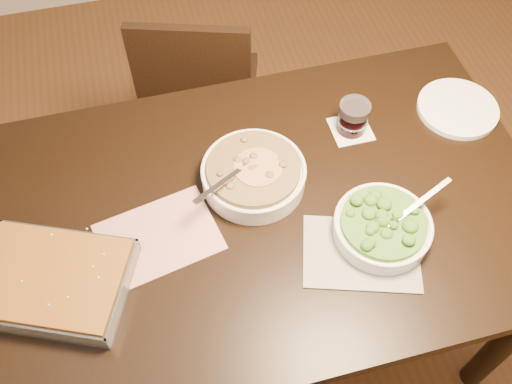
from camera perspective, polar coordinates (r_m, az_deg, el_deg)
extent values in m
plane|color=#4F3316|center=(2.10, 0.97, -12.67)|extent=(4.00, 4.00, 0.00)
cube|color=black|center=(1.45, 1.36, -1.71)|extent=(1.40, 0.90, 0.04)
cube|color=black|center=(1.51, 1.31, -3.16)|extent=(1.26, 0.76, 0.08)
cylinder|color=black|center=(1.85, 23.90, -13.25)|extent=(0.07, 0.07, 0.71)
cylinder|color=black|center=(1.99, -19.38, -2.66)|extent=(0.07, 0.07, 0.71)
cylinder|color=black|center=(2.13, 14.78, 4.43)|extent=(0.07, 0.07, 0.71)
cube|color=#AD3138|center=(1.40, -9.70, -4.48)|extent=(0.31, 0.25, 0.01)
cube|color=#25252C|center=(1.38, 10.46, -6.04)|extent=(0.32, 0.27, 0.00)
cube|color=white|center=(1.61, 9.45, 6.21)|extent=(0.11, 0.11, 0.00)
cylinder|color=white|center=(1.45, -0.24, 1.57)|extent=(0.26, 0.26, 0.05)
torus|color=white|center=(1.43, -0.24, 2.28)|extent=(0.27, 0.27, 0.01)
cylinder|color=#38230F|center=(1.43, -0.24, 2.38)|extent=(0.24, 0.24, 0.02)
cube|color=silver|center=(1.38, -2.31, 0.63)|extent=(0.14, 0.11, 0.05)
cylinder|color=maroon|center=(1.42, 0.20, 2.54)|extent=(0.12, 0.12, 0.00)
cylinder|color=white|center=(1.40, 12.44, -3.64)|extent=(0.23, 0.23, 0.04)
torus|color=white|center=(1.38, 12.64, -3.07)|extent=(0.24, 0.24, 0.01)
cylinder|color=#1E4810|center=(1.38, 12.67, -2.98)|extent=(0.21, 0.21, 0.02)
cube|color=silver|center=(1.40, 15.02, -1.22)|extent=(0.15, 0.06, 0.05)
cube|color=silver|center=(1.40, -19.38, -8.85)|extent=(0.41, 0.36, 0.01)
cube|color=#60300D|center=(1.37, -19.72, -8.29)|extent=(0.39, 0.34, 0.05)
cube|color=silver|center=(1.42, -18.03, -4.13)|extent=(0.31, 0.14, 0.05)
cube|color=silver|center=(1.34, -21.46, -12.87)|extent=(0.31, 0.14, 0.05)
cube|color=silver|center=(1.32, -13.10, -9.66)|extent=(0.10, 0.23, 0.05)
cylinder|color=black|center=(1.58, 9.63, 7.07)|extent=(0.08, 0.08, 0.07)
cylinder|color=silver|center=(1.55, 9.87, 8.22)|extent=(0.08, 0.08, 0.03)
cylinder|color=white|center=(1.73, 19.51, 7.88)|extent=(0.23, 0.23, 0.02)
cube|color=black|center=(2.20, -5.30, 10.18)|extent=(0.49, 0.49, 0.04)
cylinder|color=black|center=(2.45, -0.61, 9.31)|extent=(0.03, 0.03, 0.38)
cylinder|color=black|center=(2.23, -1.17, 3.25)|extent=(0.03, 0.03, 0.38)
cylinder|color=black|center=(2.49, -8.31, 9.54)|extent=(0.03, 0.03, 0.38)
cylinder|color=black|center=(2.27, -9.49, 3.60)|extent=(0.03, 0.03, 0.38)
cube|color=black|center=(1.92, -6.41, 11.18)|extent=(0.38, 0.15, 0.42)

